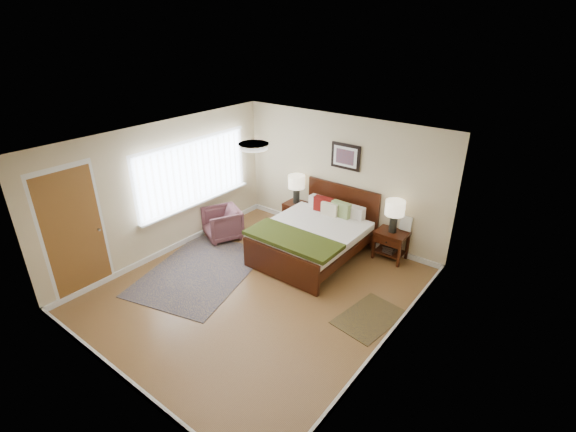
% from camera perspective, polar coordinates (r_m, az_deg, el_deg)
% --- Properties ---
extents(floor, '(5.00, 5.00, 0.00)m').
position_cam_1_polar(floor, '(7.08, -4.01, -10.05)').
color(floor, brown).
rests_on(floor, ground).
extents(back_wall, '(4.50, 0.04, 2.50)m').
position_cam_1_polar(back_wall, '(8.31, 7.19, 5.14)').
color(back_wall, beige).
rests_on(back_wall, ground).
extents(front_wall, '(4.50, 0.04, 2.50)m').
position_cam_1_polar(front_wall, '(5.13, -23.48, -10.73)').
color(front_wall, beige).
rests_on(front_wall, ground).
extents(left_wall, '(0.04, 5.00, 2.50)m').
position_cam_1_polar(left_wall, '(8.00, -16.53, 3.45)').
color(left_wall, beige).
rests_on(left_wall, ground).
extents(right_wall, '(0.04, 5.00, 2.50)m').
position_cam_1_polar(right_wall, '(5.38, 14.07, -7.39)').
color(right_wall, beige).
rests_on(right_wall, ground).
extents(ceiling, '(4.50, 5.00, 0.02)m').
position_cam_1_polar(ceiling, '(5.99, -4.73, 9.84)').
color(ceiling, white).
rests_on(ceiling, back_wall).
extents(window, '(0.11, 2.72, 1.32)m').
position_cam_1_polar(window, '(8.31, -12.59, 5.66)').
color(window, silver).
rests_on(window, left_wall).
extents(door, '(0.06, 1.00, 2.18)m').
position_cam_1_polar(door, '(7.28, -27.18, -2.20)').
color(door, silver).
rests_on(door, ground).
extents(ceil_fixture, '(0.44, 0.44, 0.08)m').
position_cam_1_polar(ceil_fixture, '(6.00, -4.72, 9.52)').
color(ceil_fixture, white).
rests_on(ceil_fixture, ceiling).
extents(bed, '(1.73, 2.09, 1.12)m').
position_cam_1_polar(bed, '(7.75, 3.62, -2.15)').
color(bed, '#371808').
rests_on(bed, ground).
extents(wall_art, '(0.62, 0.05, 0.50)m').
position_cam_1_polar(wall_art, '(8.09, 7.87, 8.05)').
color(wall_art, black).
rests_on(wall_art, back_wall).
extents(nightstand_left, '(0.47, 0.42, 0.56)m').
position_cam_1_polar(nightstand_left, '(8.88, 1.06, 1.03)').
color(nightstand_left, '#371808').
rests_on(nightstand_left, ground).
extents(nightstand_right, '(0.56, 0.42, 0.56)m').
position_cam_1_polar(nightstand_right, '(7.96, 13.86, -3.51)').
color(nightstand_right, '#371808').
rests_on(nightstand_right, ground).
extents(lamp_left, '(0.35, 0.35, 0.61)m').
position_cam_1_polar(lamp_left, '(8.68, 1.17, 4.40)').
color(lamp_left, black).
rests_on(lamp_left, nightstand_left).
extents(lamp_right, '(0.35, 0.35, 0.61)m').
position_cam_1_polar(lamp_right, '(7.69, 14.39, 0.74)').
color(lamp_right, black).
rests_on(lamp_right, nightstand_right).
extents(armchair, '(0.92, 0.93, 0.64)m').
position_cam_1_polar(armchair, '(8.59, -8.98, -1.04)').
color(armchair, brown).
rests_on(armchair, ground).
extents(rug_persian, '(2.22, 2.71, 0.01)m').
position_cam_1_polar(rug_persian, '(7.68, -11.91, -7.42)').
color(rug_persian, '#0B113B').
rests_on(rug_persian, ground).
extents(rug_navy, '(0.85, 1.15, 0.01)m').
position_cam_1_polar(rug_navy, '(6.60, 11.06, -13.46)').
color(rug_navy, black).
rests_on(rug_navy, ground).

